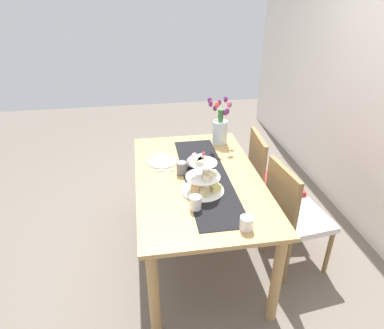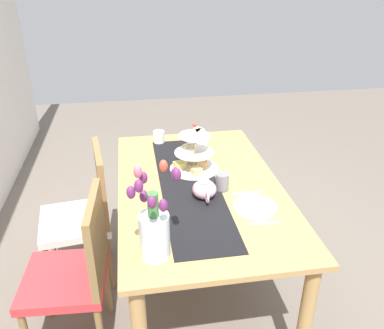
{
  "view_description": "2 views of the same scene",
  "coord_description": "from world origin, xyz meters",
  "views": [
    {
      "loc": [
        2.17,
        -0.39,
        2.07
      ],
      "look_at": [
        -0.07,
        -0.04,
        0.83
      ],
      "focal_mm": 32.03,
      "sensor_mm": 36.0,
      "label": 1
    },
    {
      "loc": [
        -1.95,
        0.36,
        1.91
      ],
      "look_at": [
        0.08,
        0.03,
        0.85
      ],
      "focal_mm": 37.19,
      "sensor_mm": 36.0,
      "label": 2
    }
  ],
  "objects": [
    {
      "name": "mug_white_text",
      "position": [
        0.39,
        -0.09,
        0.8
      ],
      "size": [
        0.08,
        0.08,
        0.09
      ],
      "primitive_type": "cylinder",
      "color": "white",
      "rests_on": "dining_table"
    },
    {
      "name": "table_runner",
      "position": [
        0.0,
        0.06,
        0.76
      ],
      "size": [
        1.28,
        0.33,
        0.0
      ],
      "primitive_type": "cube",
      "color": "black",
      "rests_on": "dining_table"
    },
    {
      "name": "dinner_plate_left",
      "position": [
        -0.28,
        -0.25,
        0.76
      ],
      "size": [
        0.23,
        0.23,
        0.01
      ],
      "primitive_type": "cylinder",
      "color": "white",
      "rests_on": "dining_table"
    },
    {
      "name": "chair_right",
      "position": [
        0.22,
        0.69,
        0.5
      ],
      "size": [
        0.47,
        0.47,
        0.91
      ],
      "color": "olive",
      "rests_on": "ground_plane"
    },
    {
      "name": "knife_left",
      "position": [
        -0.14,
        -0.25,
        0.76
      ],
      "size": [
        0.02,
        0.17,
        0.01
      ],
      "primitive_type": "cube",
      "rotation": [
        0.0,
        0.0,
        -0.03
      ],
      "color": "silver",
      "rests_on": "dining_table"
    },
    {
      "name": "chair_left",
      "position": [
        -0.31,
        0.69,
        0.5
      ],
      "size": [
        0.45,
        0.45,
        0.91
      ],
      "color": "olive",
      "rests_on": "ground_plane"
    },
    {
      "name": "tiered_cake_stand",
      "position": [
        0.19,
        0.0,
        0.85
      ],
      "size": [
        0.3,
        0.3,
        0.3
      ],
      "color": "beige",
      "rests_on": "table_runner"
    },
    {
      "name": "fork_left",
      "position": [
        -0.43,
        -0.25,
        0.76
      ],
      "size": [
        0.03,
        0.15,
        0.01
      ],
      "primitive_type": "cube",
      "rotation": [
        0.0,
        0.0,
        -0.09
      ],
      "color": "silver",
      "rests_on": "dining_table"
    },
    {
      "name": "cream_jug",
      "position": [
        0.64,
        0.18,
        0.8
      ],
      "size": [
        0.08,
        0.08,
        0.08
      ],
      "primitive_type": "cylinder",
      "color": "white",
      "rests_on": "dining_table"
    },
    {
      "name": "mug_grey",
      "position": [
        -0.07,
        -0.12,
        0.81
      ],
      "size": [
        0.08,
        0.08,
        0.09
      ],
      "primitive_type": "cylinder",
      "color": "slate",
      "rests_on": "table_runner"
    },
    {
      "name": "ground_plane",
      "position": [
        0.0,
        0.0,
        0.0
      ],
      "size": [
        8.0,
        8.0,
        0.0
      ],
      "primitive_type": "plane",
      "color": "#6B6056"
    },
    {
      "name": "teapot",
      "position": [
        -0.15,
        0.0,
        0.81
      ],
      "size": [
        0.24,
        0.13,
        0.14
      ],
      "color": "#E5A8BC",
      "rests_on": "table_runner"
    },
    {
      "name": "dining_table",
      "position": [
        0.0,
        0.0,
        0.65
      ],
      "size": [
        1.54,
        0.93,
        0.76
      ],
      "color": "tan",
      "rests_on": "ground_plane"
    },
    {
      "name": "tulip_vase",
      "position": [
        -0.57,
        0.3,
        0.91
      ],
      "size": [
        0.25,
        0.22,
        0.43
      ],
      "color": "silver",
      "rests_on": "dining_table"
    }
  ]
}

